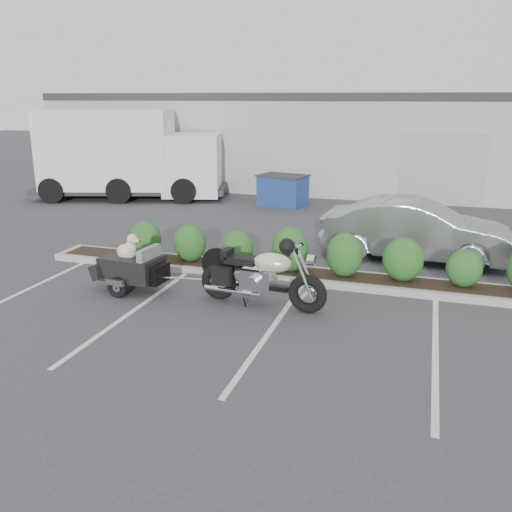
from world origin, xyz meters
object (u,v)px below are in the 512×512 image
(sedan, at_px, (416,230))
(dumpster, at_px, (283,190))
(delivery_truck, at_px, (129,156))
(motorcycle, at_px, (261,277))
(pet_trailer, at_px, (132,266))

(sedan, xyz_separation_m, dumpster, (-4.87, 5.66, -0.17))
(delivery_truck, bearing_deg, motorcycle, -65.54)
(sedan, bearing_deg, dumpster, 43.97)
(delivery_truck, bearing_deg, pet_trailer, -76.48)
(motorcycle, bearing_deg, dumpster, 107.82)
(dumpster, xyz_separation_m, delivery_truck, (-6.11, -0.30, 1.05))
(sedan, distance_m, delivery_truck, 12.26)
(sedan, xyz_separation_m, delivery_truck, (-10.99, 5.36, 0.88))
(motorcycle, height_order, delivery_truck, delivery_truck)
(pet_trailer, distance_m, sedan, 6.83)
(delivery_truck, bearing_deg, dumpster, -13.97)
(motorcycle, relative_size, dumpster, 1.34)
(pet_trailer, height_order, dumpster, pet_trailer)
(pet_trailer, xyz_separation_m, delivery_truck, (-5.52, 9.45, 1.11))
(sedan, bearing_deg, delivery_truck, 67.24)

